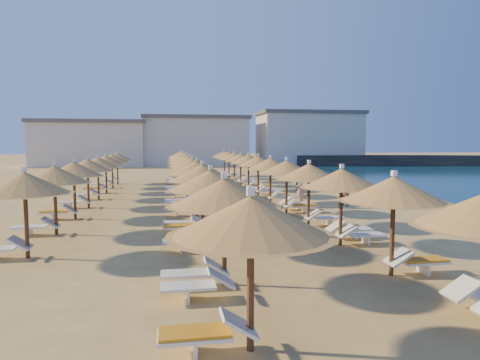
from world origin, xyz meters
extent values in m
plane|color=#E0B262|center=(0.00, 0.00, 0.00)|extent=(220.00, 220.00, 0.00)
cube|color=black|center=(29.88, 38.81, 0.75)|extent=(30.14, 10.58, 1.50)
cube|color=beige|center=(-14.41, 44.61, 3.00)|extent=(15.00, 8.00, 6.00)
cube|color=#59514C|center=(-14.41, 44.61, 6.25)|extent=(15.60, 8.48, 0.50)
cube|color=beige|center=(0.60, 45.78, 3.40)|extent=(15.00, 8.00, 6.80)
cube|color=#59514C|center=(0.60, 45.78, 7.05)|extent=(15.60, 8.48, 0.50)
cube|color=beige|center=(17.87, 44.36, 3.80)|extent=(15.00, 8.00, 7.60)
cube|color=#59514C|center=(17.87, 44.36, 7.85)|extent=(15.60, 8.48, 0.50)
cylinder|color=brown|center=(1.99, -9.38, 1.07)|extent=(0.12, 0.12, 2.15)
cone|color=#A56530|center=(1.99, -9.38, 2.22)|extent=(2.53, 2.53, 0.64)
cone|color=#A56530|center=(1.99, -9.38, 1.96)|extent=(2.73, 2.73, 0.12)
cube|color=white|center=(1.99, -9.38, 2.60)|extent=(0.12, 0.12, 0.14)
cylinder|color=brown|center=(1.99, -6.12, 1.07)|extent=(0.12, 0.12, 2.15)
cone|color=#A56530|center=(1.99, -6.12, 2.22)|extent=(2.53, 2.53, 0.64)
cone|color=#A56530|center=(1.99, -6.12, 1.96)|extent=(2.73, 2.73, 0.12)
cube|color=white|center=(1.99, -6.12, 2.60)|extent=(0.12, 0.12, 0.14)
cylinder|color=brown|center=(1.99, -2.86, 1.07)|extent=(0.12, 0.12, 2.15)
cone|color=#A56530|center=(1.99, -2.86, 2.22)|extent=(2.53, 2.53, 0.64)
cone|color=#A56530|center=(1.99, -2.86, 1.96)|extent=(2.73, 2.73, 0.12)
cube|color=white|center=(1.99, -2.86, 2.60)|extent=(0.12, 0.12, 0.14)
cylinder|color=brown|center=(1.99, 0.40, 1.07)|extent=(0.12, 0.12, 2.15)
cone|color=#A56530|center=(1.99, 0.40, 2.22)|extent=(2.53, 2.53, 0.64)
cone|color=#A56530|center=(1.99, 0.40, 1.96)|extent=(2.73, 2.73, 0.12)
cube|color=white|center=(1.99, 0.40, 2.60)|extent=(0.12, 0.12, 0.14)
cylinder|color=brown|center=(1.99, 3.67, 1.07)|extent=(0.12, 0.12, 2.15)
cone|color=#A56530|center=(1.99, 3.67, 2.22)|extent=(2.53, 2.53, 0.64)
cone|color=#A56530|center=(1.99, 3.67, 1.96)|extent=(2.73, 2.73, 0.12)
cube|color=white|center=(1.99, 3.67, 2.60)|extent=(0.12, 0.12, 0.14)
cylinder|color=brown|center=(1.99, 6.93, 1.07)|extent=(0.12, 0.12, 2.15)
cone|color=#A56530|center=(1.99, 6.93, 2.22)|extent=(2.53, 2.53, 0.64)
cone|color=#A56530|center=(1.99, 6.93, 1.96)|extent=(2.73, 2.73, 0.12)
cube|color=white|center=(1.99, 6.93, 2.60)|extent=(0.12, 0.12, 0.14)
cylinder|color=brown|center=(1.99, 10.19, 1.07)|extent=(0.12, 0.12, 2.15)
cone|color=#A56530|center=(1.99, 10.19, 2.22)|extent=(2.53, 2.53, 0.64)
cone|color=#A56530|center=(1.99, 10.19, 1.96)|extent=(2.73, 2.73, 0.12)
cube|color=white|center=(1.99, 10.19, 2.60)|extent=(0.12, 0.12, 0.14)
cylinder|color=brown|center=(1.99, 13.45, 1.07)|extent=(0.12, 0.12, 2.15)
cone|color=#A56530|center=(1.99, 13.45, 2.22)|extent=(2.53, 2.53, 0.64)
cone|color=#A56530|center=(1.99, 13.45, 1.96)|extent=(2.73, 2.73, 0.12)
cube|color=white|center=(1.99, 13.45, 2.60)|extent=(0.12, 0.12, 0.14)
cylinder|color=brown|center=(1.99, 16.71, 1.07)|extent=(0.12, 0.12, 2.15)
cone|color=#A56530|center=(1.99, 16.71, 2.22)|extent=(2.53, 2.53, 0.64)
cone|color=#A56530|center=(1.99, 16.71, 1.96)|extent=(2.73, 2.73, 0.12)
cube|color=white|center=(1.99, 16.71, 2.60)|extent=(0.12, 0.12, 0.14)
cylinder|color=brown|center=(1.99, 19.97, 1.07)|extent=(0.12, 0.12, 2.15)
cone|color=#A56530|center=(1.99, 19.97, 2.22)|extent=(2.53, 2.53, 0.64)
cone|color=#A56530|center=(1.99, 19.97, 1.96)|extent=(2.73, 2.73, 0.12)
cube|color=white|center=(1.99, 19.97, 2.60)|extent=(0.12, 0.12, 0.14)
cylinder|color=brown|center=(1.99, 23.23, 1.07)|extent=(0.12, 0.12, 2.15)
cone|color=#A56530|center=(1.99, 23.23, 2.22)|extent=(2.53, 2.53, 0.64)
cone|color=#A56530|center=(1.99, 23.23, 1.96)|extent=(2.73, 2.73, 0.12)
cube|color=white|center=(1.99, 23.23, 2.60)|extent=(0.12, 0.12, 0.14)
cylinder|color=brown|center=(-2.28, -12.64, 1.07)|extent=(0.12, 0.12, 2.15)
cone|color=#A56530|center=(-2.28, -12.64, 2.22)|extent=(2.53, 2.53, 0.64)
cone|color=#A56530|center=(-2.28, -12.64, 1.96)|extent=(2.73, 2.73, 0.12)
cube|color=white|center=(-2.28, -12.64, 2.60)|extent=(0.12, 0.12, 0.14)
cylinder|color=brown|center=(-2.28, -9.38, 1.07)|extent=(0.12, 0.12, 2.15)
cone|color=#A56530|center=(-2.28, -9.38, 2.22)|extent=(2.53, 2.53, 0.64)
cone|color=#A56530|center=(-2.28, -9.38, 1.96)|extent=(2.73, 2.73, 0.12)
cube|color=white|center=(-2.28, -9.38, 2.60)|extent=(0.12, 0.12, 0.14)
cylinder|color=brown|center=(-2.28, -6.12, 1.07)|extent=(0.12, 0.12, 2.15)
cone|color=#A56530|center=(-2.28, -6.12, 2.22)|extent=(2.53, 2.53, 0.64)
cone|color=#A56530|center=(-2.28, -6.12, 1.96)|extent=(2.73, 2.73, 0.12)
cube|color=white|center=(-2.28, -6.12, 2.60)|extent=(0.12, 0.12, 0.14)
cylinder|color=brown|center=(-2.28, -2.86, 1.07)|extent=(0.12, 0.12, 2.15)
cone|color=#A56530|center=(-2.28, -2.86, 2.22)|extent=(2.53, 2.53, 0.64)
cone|color=#A56530|center=(-2.28, -2.86, 1.96)|extent=(2.73, 2.73, 0.12)
cube|color=white|center=(-2.28, -2.86, 2.60)|extent=(0.12, 0.12, 0.14)
cylinder|color=brown|center=(-2.28, 0.40, 1.07)|extent=(0.12, 0.12, 2.15)
cone|color=#A56530|center=(-2.28, 0.40, 2.22)|extent=(2.53, 2.53, 0.64)
cone|color=#A56530|center=(-2.28, 0.40, 1.96)|extent=(2.73, 2.73, 0.12)
cube|color=white|center=(-2.28, 0.40, 2.60)|extent=(0.12, 0.12, 0.14)
cylinder|color=brown|center=(-2.28, 3.67, 1.07)|extent=(0.12, 0.12, 2.15)
cone|color=#A56530|center=(-2.28, 3.67, 2.22)|extent=(2.53, 2.53, 0.64)
cone|color=#A56530|center=(-2.28, 3.67, 1.96)|extent=(2.73, 2.73, 0.12)
cube|color=white|center=(-2.28, 3.67, 2.60)|extent=(0.12, 0.12, 0.14)
cylinder|color=brown|center=(-2.28, 6.93, 1.07)|extent=(0.12, 0.12, 2.15)
cone|color=#A56530|center=(-2.28, 6.93, 2.22)|extent=(2.53, 2.53, 0.64)
cone|color=#A56530|center=(-2.28, 6.93, 1.96)|extent=(2.73, 2.73, 0.12)
cube|color=white|center=(-2.28, 6.93, 2.60)|extent=(0.12, 0.12, 0.14)
cylinder|color=brown|center=(-2.28, 10.19, 1.07)|extent=(0.12, 0.12, 2.15)
cone|color=#A56530|center=(-2.28, 10.19, 2.22)|extent=(2.53, 2.53, 0.64)
cone|color=#A56530|center=(-2.28, 10.19, 1.96)|extent=(2.73, 2.73, 0.12)
cube|color=white|center=(-2.28, 10.19, 2.60)|extent=(0.12, 0.12, 0.14)
cylinder|color=brown|center=(-2.28, 13.45, 1.07)|extent=(0.12, 0.12, 2.15)
cone|color=#A56530|center=(-2.28, 13.45, 2.22)|extent=(2.53, 2.53, 0.64)
cone|color=#A56530|center=(-2.28, 13.45, 1.96)|extent=(2.73, 2.73, 0.12)
cube|color=white|center=(-2.28, 13.45, 2.60)|extent=(0.12, 0.12, 0.14)
cylinder|color=brown|center=(-2.28, 16.71, 1.07)|extent=(0.12, 0.12, 2.15)
cone|color=#A56530|center=(-2.28, 16.71, 2.22)|extent=(2.53, 2.53, 0.64)
cone|color=#A56530|center=(-2.28, 16.71, 1.96)|extent=(2.73, 2.73, 0.12)
cube|color=white|center=(-2.28, 16.71, 2.60)|extent=(0.12, 0.12, 0.14)
cylinder|color=brown|center=(-2.28, 19.97, 1.07)|extent=(0.12, 0.12, 2.15)
cone|color=#A56530|center=(-2.28, 19.97, 2.22)|extent=(2.53, 2.53, 0.64)
cone|color=#A56530|center=(-2.28, 19.97, 1.96)|extent=(2.73, 2.73, 0.12)
cube|color=white|center=(-2.28, 19.97, 2.60)|extent=(0.12, 0.12, 0.14)
cylinder|color=brown|center=(-2.28, 23.23, 1.07)|extent=(0.12, 0.12, 2.15)
cone|color=#A56530|center=(-2.28, 23.23, 2.22)|extent=(2.53, 2.53, 0.64)
cone|color=#A56530|center=(-2.28, 23.23, 1.96)|extent=(2.73, 2.73, 0.12)
cube|color=white|center=(-2.28, 23.23, 2.60)|extent=(0.12, 0.12, 0.14)
cylinder|color=brown|center=(-7.64, -6.12, 1.07)|extent=(0.12, 0.12, 2.15)
cone|color=#A56530|center=(-7.64, -6.12, 2.22)|extent=(2.53, 2.53, 0.64)
cone|color=#A56530|center=(-7.64, -6.12, 1.96)|extent=(2.73, 2.73, 0.12)
cube|color=white|center=(-7.64, -6.12, 2.60)|extent=(0.12, 0.12, 0.14)
cylinder|color=brown|center=(-7.64, -2.86, 1.07)|extent=(0.12, 0.12, 2.15)
cone|color=#A56530|center=(-7.64, -2.86, 2.22)|extent=(2.53, 2.53, 0.64)
cone|color=#A56530|center=(-7.64, -2.86, 1.96)|extent=(2.73, 2.73, 0.12)
cube|color=white|center=(-7.64, -2.86, 2.60)|extent=(0.12, 0.12, 0.14)
cylinder|color=brown|center=(-7.64, 0.40, 1.07)|extent=(0.12, 0.12, 2.15)
cone|color=#A56530|center=(-7.64, 0.40, 2.22)|extent=(2.53, 2.53, 0.64)
cone|color=#A56530|center=(-7.64, 0.40, 1.96)|extent=(2.73, 2.73, 0.12)
cube|color=white|center=(-7.64, 0.40, 2.60)|extent=(0.12, 0.12, 0.14)
cylinder|color=brown|center=(-7.64, 3.67, 1.07)|extent=(0.12, 0.12, 2.15)
cone|color=#A56530|center=(-7.64, 3.67, 2.22)|extent=(2.53, 2.53, 0.64)
cone|color=#A56530|center=(-7.64, 3.67, 1.96)|extent=(2.73, 2.73, 0.12)
cube|color=white|center=(-7.64, 3.67, 2.60)|extent=(0.12, 0.12, 0.14)
cylinder|color=brown|center=(-7.64, 6.93, 1.07)|extent=(0.12, 0.12, 2.15)
cone|color=#A56530|center=(-7.64, 6.93, 2.22)|extent=(2.53, 2.53, 0.64)
cone|color=#A56530|center=(-7.64, 6.93, 1.96)|extent=(2.73, 2.73, 0.12)
cube|color=white|center=(-7.64, 6.93, 2.60)|extent=(0.12, 0.12, 0.14)
cylinder|color=brown|center=(-7.64, 10.19, 1.07)|extent=(0.12, 0.12, 2.15)
cone|color=#A56530|center=(-7.64, 10.19, 2.22)|extent=(2.53, 2.53, 0.64)
cone|color=#A56530|center=(-7.64, 10.19, 1.96)|extent=(2.73, 2.73, 0.12)
cube|color=white|center=(-7.64, 10.19, 2.60)|extent=(0.12, 0.12, 0.14)
cylinder|color=brown|center=(-7.64, 13.45, 1.07)|extent=(0.12, 0.12, 2.15)
cone|color=#A56530|center=(-7.64, 13.45, 2.22)|extent=(2.53, 2.53, 0.64)
cone|color=#A56530|center=(-7.64, 13.45, 1.96)|extent=(2.73, 2.73, 0.12)
cube|color=white|center=(-7.64, 13.45, 2.60)|extent=(0.12, 0.12, 0.14)
cylinder|color=brown|center=(-7.64, 16.71, 1.07)|extent=(0.12, 0.12, 2.15)
cone|color=#A56530|center=(-7.64, 16.71, 2.22)|extent=(2.53, 2.53, 0.64)
cone|color=#A56530|center=(-7.64, 16.71, 1.96)|extent=(2.73, 2.73, 0.12)
cube|color=white|center=(-7.64, 16.71, 2.60)|extent=(0.12, 0.12, 0.14)
cube|color=white|center=(2.19, -11.74, 0.46)|extent=(0.58, 0.58, 0.40)
cube|color=white|center=(-3.18, -12.64, 0.32)|extent=(1.18, 0.58, 0.06)
cube|color=white|center=(-3.18, -12.64, 0.16)|extent=(0.06, 0.52, 0.32)
cube|color=white|center=(-2.47, -12.64, 0.46)|extent=(0.58, 0.58, 0.40)
cube|color=orange|center=(-3.18, -12.64, 0.38)|extent=(1.13, 0.53, 0.05)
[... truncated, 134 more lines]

